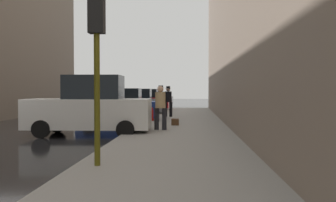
{
  "coord_description": "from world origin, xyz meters",
  "views": [
    {
      "loc": [
        6.4,
        -12.97,
        1.7
      ],
      "look_at": [
        5.37,
        4.42,
        1.19
      ],
      "focal_mm": 40.0,
      "sensor_mm": 36.0,
      "label": 1
    }
  ],
  "objects_px": {
    "parked_blue_sedan": "(120,106)",
    "traffic_light": "(97,38)",
    "parked_white_van": "(90,108)",
    "pedestrian_with_fedora": "(168,100)",
    "pedestrian_in_tan_coat": "(160,105)",
    "pedestrian_with_beanie": "(161,102)",
    "duffel_bag": "(175,122)",
    "parked_silver_sedan": "(152,99)",
    "fire_hydrant": "(152,114)",
    "parked_gray_coupe": "(135,103)",
    "parked_red_hatchback": "(144,101)"
  },
  "relations": [
    {
      "from": "parked_silver_sedan",
      "to": "pedestrian_with_beanie",
      "type": "xyz_separation_m",
      "value": [
        2.3,
        -17.76,
        0.29
      ]
    },
    {
      "from": "parked_white_van",
      "to": "pedestrian_in_tan_coat",
      "type": "xyz_separation_m",
      "value": [
        2.6,
        0.65,
        0.07
      ]
    },
    {
      "from": "fire_hydrant",
      "to": "pedestrian_with_beanie",
      "type": "relative_size",
      "value": 0.4
    },
    {
      "from": "parked_blue_sedan",
      "to": "traffic_light",
      "type": "bearing_deg",
      "value": -81.32
    },
    {
      "from": "duffel_bag",
      "to": "fire_hydrant",
      "type": "bearing_deg",
      "value": 118.92
    },
    {
      "from": "fire_hydrant",
      "to": "parked_blue_sedan",
      "type": "bearing_deg",
      "value": 155.72
    },
    {
      "from": "parked_blue_sedan",
      "to": "pedestrian_in_tan_coat",
      "type": "bearing_deg",
      "value": -63.42
    },
    {
      "from": "pedestrian_in_tan_coat",
      "to": "parked_gray_coupe",
      "type": "bearing_deg",
      "value": 103.81
    },
    {
      "from": "parked_gray_coupe",
      "to": "pedestrian_in_tan_coat",
      "type": "distance_m",
      "value": 10.88
    },
    {
      "from": "parked_red_hatchback",
      "to": "parked_white_van",
      "type": "bearing_deg",
      "value": -90.0
    },
    {
      "from": "parked_gray_coupe",
      "to": "pedestrian_with_beanie",
      "type": "bearing_deg",
      "value": -70.98
    },
    {
      "from": "pedestrian_in_tan_coat",
      "to": "duffel_bag",
      "type": "bearing_deg",
      "value": 76.4
    },
    {
      "from": "traffic_light",
      "to": "parked_red_hatchback",
      "type": "bearing_deg",
      "value": 94.68
    },
    {
      "from": "parked_red_hatchback",
      "to": "parked_silver_sedan",
      "type": "xyz_separation_m",
      "value": [
        0.0,
        5.93,
        0.0
      ]
    },
    {
      "from": "parked_white_van",
      "to": "traffic_light",
      "type": "distance_m",
      "value": 6.79
    },
    {
      "from": "traffic_light",
      "to": "pedestrian_with_fedora",
      "type": "relative_size",
      "value": 2.03
    },
    {
      "from": "parked_silver_sedan",
      "to": "fire_hydrant",
      "type": "relative_size",
      "value": 5.98
    },
    {
      "from": "parked_silver_sedan",
      "to": "pedestrian_with_fedora",
      "type": "distance_m",
      "value": 14.64
    },
    {
      "from": "pedestrian_in_tan_coat",
      "to": "traffic_light",
      "type": "bearing_deg",
      "value": -96.11
    },
    {
      "from": "pedestrian_with_beanie",
      "to": "duffel_bag",
      "type": "relative_size",
      "value": 4.04
    },
    {
      "from": "pedestrian_with_fedora",
      "to": "traffic_light",
      "type": "bearing_deg",
      "value": -92.51
    },
    {
      "from": "parked_blue_sedan",
      "to": "traffic_light",
      "type": "xyz_separation_m",
      "value": [
        1.85,
        -12.14,
        1.91
      ]
    },
    {
      "from": "parked_white_van",
      "to": "duffel_bag",
      "type": "xyz_separation_m",
      "value": [
        3.09,
        2.7,
        -0.74
      ]
    },
    {
      "from": "parked_white_van",
      "to": "pedestrian_in_tan_coat",
      "type": "height_order",
      "value": "parked_white_van"
    },
    {
      "from": "parked_gray_coupe",
      "to": "duffel_bag",
      "type": "xyz_separation_m",
      "value": [
        3.09,
        -8.52,
        -0.56
      ]
    },
    {
      "from": "parked_white_van",
      "to": "pedestrian_with_fedora",
      "type": "bearing_deg",
      "value": 72.55
    },
    {
      "from": "parked_blue_sedan",
      "to": "parked_silver_sedan",
      "type": "distance_m",
      "value": 16.46
    },
    {
      "from": "duffel_bag",
      "to": "traffic_light",
      "type": "bearing_deg",
      "value": -97.84
    },
    {
      "from": "pedestrian_in_tan_coat",
      "to": "parked_red_hatchback",
      "type": "bearing_deg",
      "value": 99.38
    },
    {
      "from": "pedestrian_in_tan_coat",
      "to": "pedestrian_with_fedora",
      "type": "relative_size",
      "value": 0.96
    },
    {
      "from": "parked_gray_coupe",
      "to": "pedestrian_with_fedora",
      "type": "relative_size",
      "value": 2.38
    },
    {
      "from": "parked_silver_sedan",
      "to": "pedestrian_with_fedora",
      "type": "bearing_deg",
      "value": -80.26
    },
    {
      "from": "parked_gray_coupe",
      "to": "parked_red_hatchback",
      "type": "xyz_separation_m",
      "value": [
        -0.0,
        5.15,
        0.0
      ]
    },
    {
      "from": "pedestrian_with_fedora",
      "to": "pedestrian_in_tan_coat",
      "type": "bearing_deg",
      "value": -89.03
    },
    {
      "from": "parked_white_van",
      "to": "parked_silver_sedan",
      "type": "height_order",
      "value": "parked_white_van"
    },
    {
      "from": "traffic_light",
      "to": "pedestrian_with_beanie",
      "type": "distance_m",
      "value": 10.96
    },
    {
      "from": "parked_gray_coupe",
      "to": "parked_white_van",
      "type": "bearing_deg",
      "value": -90.0
    },
    {
      "from": "parked_blue_sedan",
      "to": "pedestrian_with_beanie",
      "type": "xyz_separation_m",
      "value": [
        2.3,
        -1.31,
        0.29
      ]
    },
    {
      "from": "parked_gray_coupe",
      "to": "parked_silver_sedan",
      "type": "distance_m",
      "value": 11.08
    },
    {
      "from": "parked_white_van",
      "to": "parked_blue_sedan",
      "type": "height_order",
      "value": "parked_white_van"
    },
    {
      "from": "parked_white_van",
      "to": "traffic_light",
      "type": "bearing_deg",
      "value": -73.59
    },
    {
      "from": "parked_white_van",
      "to": "parked_red_hatchback",
      "type": "bearing_deg",
      "value": 90.0
    },
    {
      "from": "pedestrian_with_beanie",
      "to": "duffel_bag",
      "type": "xyz_separation_m",
      "value": [
        0.79,
        -1.84,
        -0.85
      ]
    },
    {
      "from": "fire_hydrant",
      "to": "pedestrian_in_tan_coat",
      "type": "bearing_deg",
      "value": -79.72
    },
    {
      "from": "fire_hydrant",
      "to": "pedestrian_with_fedora",
      "type": "distance_m",
      "value": 2.99
    },
    {
      "from": "pedestrian_with_beanie",
      "to": "parked_red_hatchback",
      "type": "bearing_deg",
      "value": 101.02
    },
    {
      "from": "parked_gray_coupe",
      "to": "pedestrian_with_beanie",
      "type": "xyz_separation_m",
      "value": [
        2.3,
        -6.68,
        0.29
      ]
    },
    {
      "from": "parked_gray_coupe",
      "to": "parked_silver_sedan",
      "type": "bearing_deg",
      "value": 90.0
    },
    {
      "from": "parked_blue_sedan",
      "to": "parked_silver_sedan",
      "type": "height_order",
      "value": "same"
    },
    {
      "from": "parked_gray_coupe",
      "to": "pedestrian_in_tan_coat",
      "type": "relative_size",
      "value": 2.48
    }
  ]
}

